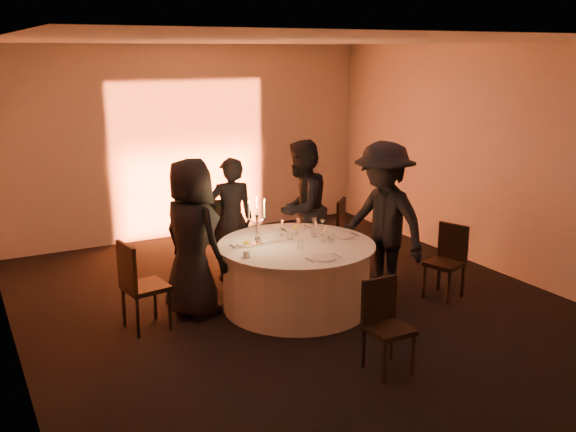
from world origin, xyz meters
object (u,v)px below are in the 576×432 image
chair_left (138,281)px  coffee_cup (247,254)px  candelabra (257,228)px  guest_back_right (301,209)px  chair_right (448,257)px  banquet_table (296,276)px  guest_left (192,238)px  guest_right (383,221)px  chair_front (385,320)px  chair_back_left (217,232)px  guest_back_left (231,219)px  chair_back_right (333,228)px

chair_left → coffee_cup: 1.17m
candelabra → guest_back_right: bearing=37.5°
coffee_cup → chair_right: bearing=-8.8°
banquet_table → guest_left: guest_left is taller
chair_left → guest_right: (2.83, -0.44, 0.40)m
chair_left → chair_front: 2.62m
chair_left → candelabra: 1.43m
guest_left → chair_back_left: bearing=-53.0°
chair_left → banquet_table: bearing=-105.8°
banquet_table → chair_front: (0.00, -1.68, 0.10)m
chair_right → chair_back_left: bearing=-150.8°
banquet_table → chair_back_left: size_ratio=1.70×
guest_back_left → coffee_cup: size_ratio=14.64×
chair_front → guest_back_right: (0.60, 2.64, 0.42)m
chair_back_right → guest_back_left: size_ratio=0.57×
chair_back_left → guest_back_right: guest_back_right is taller
chair_back_left → candelabra: size_ratio=1.85×
chair_front → coffee_cup: (-0.70, 1.51, 0.32)m
chair_back_left → guest_left: size_ratio=0.59×
banquet_table → candelabra: candelabra is taller
chair_left → guest_left: bearing=-86.3°
guest_right → guest_back_left: bearing=-148.4°
chair_back_right → guest_left: guest_left is taller
chair_left → guest_right: 2.89m
guest_back_left → guest_left: bearing=58.1°
chair_left → chair_front: bearing=-145.4°
coffee_cup → guest_back_left: bearing=73.0°
chair_back_left → candelabra: 1.30m
chair_front → coffee_cup: size_ratio=7.86×
chair_left → chair_back_left: size_ratio=0.92×
guest_right → chair_back_left: bearing=-149.7°
banquet_table → chair_back_right: (1.23, 1.15, 0.13)m
candelabra → chair_back_left: bearing=89.3°
chair_right → candelabra: candelabra is taller
guest_right → guest_left: bearing=-116.4°
coffee_cup → candelabra: 0.48m
guest_back_left → candelabra: 1.06m
chair_back_left → chair_right: size_ratio=1.20×
chair_right → guest_left: (-2.89, 0.93, 0.40)m
chair_front → candelabra: size_ratio=1.51×
chair_left → chair_right: 3.65m
banquet_table → guest_back_left: 1.32m
chair_left → guest_back_right: 2.51m
chair_back_left → guest_left: guest_left is taller
chair_front → guest_back_left: bearing=95.6°
chair_front → guest_left: size_ratio=0.48×
chair_left → chair_back_right: size_ratio=1.06×
chair_right → candelabra: bearing=-127.0°
chair_front → coffee_cup: 1.70m
guest_back_right → candelabra: size_ratio=3.14×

